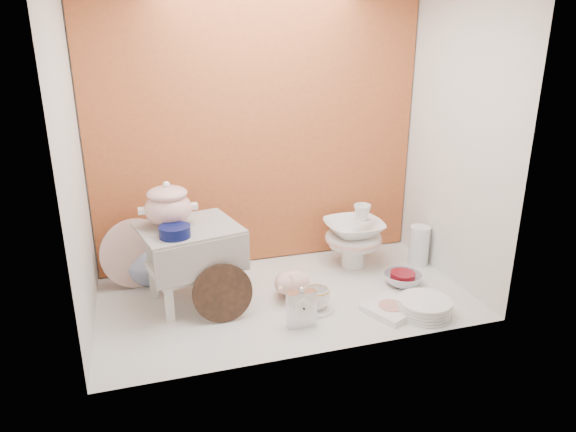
% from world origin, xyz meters
% --- Properties ---
extents(ground, '(1.80, 1.80, 0.00)m').
position_xyz_m(ground, '(0.00, 0.00, 0.00)').
color(ground, silver).
rests_on(ground, ground).
extents(niche_shell, '(1.86, 1.03, 1.53)m').
position_xyz_m(niche_shell, '(0.00, 0.18, 0.93)').
color(niche_shell, '#BA572E').
rests_on(niche_shell, ground).
extents(step_stool, '(0.52, 0.47, 0.39)m').
position_xyz_m(step_stool, '(-0.44, 0.10, 0.19)').
color(step_stool, silver).
rests_on(step_stool, ground).
extents(soup_tureen, '(0.29, 0.29, 0.22)m').
position_xyz_m(soup_tureen, '(-0.53, 0.13, 0.50)').
color(soup_tureen, white).
rests_on(soup_tureen, step_stool).
extents(cobalt_bowl, '(0.17, 0.17, 0.05)m').
position_xyz_m(cobalt_bowl, '(-0.51, -0.01, 0.41)').
color(cobalt_bowl, '#090F45').
rests_on(cobalt_bowl, step_stool).
extents(floral_platter, '(0.37, 0.12, 0.36)m').
position_xyz_m(floral_platter, '(-0.69, 0.35, 0.18)').
color(floral_platter, white).
rests_on(floral_platter, ground).
extents(blue_white_vase, '(0.28, 0.28, 0.23)m').
position_xyz_m(blue_white_vase, '(-0.64, 0.37, 0.11)').
color(blue_white_vase, silver).
rests_on(blue_white_vase, ground).
extents(lacquer_tray, '(0.27, 0.06, 0.27)m').
position_xyz_m(lacquer_tray, '(-0.33, -0.12, 0.14)').
color(lacquer_tray, black).
rests_on(lacquer_tray, ground).
extents(mantel_clock, '(0.13, 0.05, 0.19)m').
position_xyz_m(mantel_clock, '(-0.01, -0.28, 0.10)').
color(mantel_clock, silver).
rests_on(mantel_clock, ground).
extents(plush_pig, '(0.28, 0.24, 0.14)m').
position_xyz_m(plush_pig, '(0.04, 0.01, 0.07)').
color(plush_pig, beige).
rests_on(plush_pig, ground).
extents(teacup_saucer, '(0.17, 0.17, 0.01)m').
position_xyz_m(teacup_saucer, '(0.11, -0.16, 0.01)').
color(teacup_saucer, white).
rests_on(teacup_saucer, ground).
extents(gold_rim_teacup, '(0.13, 0.13, 0.10)m').
position_xyz_m(gold_rim_teacup, '(0.11, -0.16, 0.06)').
color(gold_rim_teacup, white).
rests_on(gold_rim_teacup, teacup_saucer).
extents(lattice_dish, '(0.28, 0.28, 0.03)m').
position_xyz_m(lattice_dish, '(0.44, -0.28, 0.02)').
color(lattice_dish, white).
rests_on(lattice_dish, ground).
extents(dinner_plate_stack, '(0.34, 0.34, 0.07)m').
position_xyz_m(dinner_plate_stack, '(0.57, -0.34, 0.04)').
color(dinner_plate_stack, white).
rests_on(dinner_plate_stack, ground).
extents(crystal_bowl, '(0.24, 0.24, 0.06)m').
position_xyz_m(crystal_bowl, '(0.63, -0.04, 0.03)').
color(crystal_bowl, silver).
rests_on(crystal_bowl, ground).
extents(clear_glass_vase, '(0.13, 0.13, 0.22)m').
position_xyz_m(clear_glass_vase, '(0.83, 0.16, 0.11)').
color(clear_glass_vase, silver).
rests_on(clear_glass_vase, ground).
extents(porcelain_tower, '(0.35, 0.35, 0.36)m').
position_xyz_m(porcelain_tower, '(0.47, 0.24, 0.18)').
color(porcelain_tower, white).
rests_on(porcelain_tower, ground).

